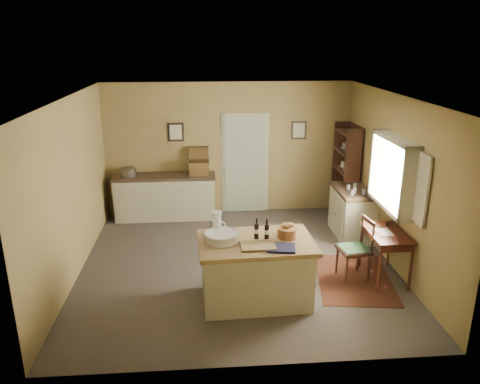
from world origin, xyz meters
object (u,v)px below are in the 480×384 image
at_px(sideboard, 166,195).
at_px(writing_desk, 386,238).
at_px(work_island, 255,269).
at_px(desk_chair, 354,250).
at_px(shelving_unit, 348,173).
at_px(right_cabinet, 352,212).

bearing_deg(sideboard, writing_desk, -39.04).
bearing_deg(sideboard, work_island, -66.14).
height_order(sideboard, desk_chair, sideboard).
distance_m(desk_chair, shelving_unit, 2.60).
height_order(writing_desk, desk_chair, desk_chair).
bearing_deg(desk_chair, writing_desk, -13.07).
bearing_deg(desk_chair, shelving_unit, 68.13).
relative_size(sideboard, writing_desk, 2.28).
distance_m(work_island, writing_desk, 2.09).
relative_size(work_island, right_cabinet, 1.47).
xyz_separation_m(sideboard, desk_chair, (3.02, -2.79, -0.01)).
distance_m(writing_desk, desk_chair, 0.51).
xyz_separation_m(sideboard, right_cabinet, (3.49, -1.19, -0.02)).
bearing_deg(writing_desk, shelving_unit, 86.57).
height_order(work_island, writing_desk, work_island).
bearing_deg(work_island, right_cabinet, 43.57).
xyz_separation_m(writing_desk, shelving_unit, (0.15, 2.52, 0.29)).
relative_size(work_island, shelving_unit, 0.84).
xyz_separation_m(desk_chair, right_cabinet, (0.47, 1.60, -0.01)).
bearing_deg(right_cabinet, shelving_unit, 80.20).
bearing_deg(shelving_unit, desk_chair, -104.12).
relative_size(work_island, sideboard, 0.79).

